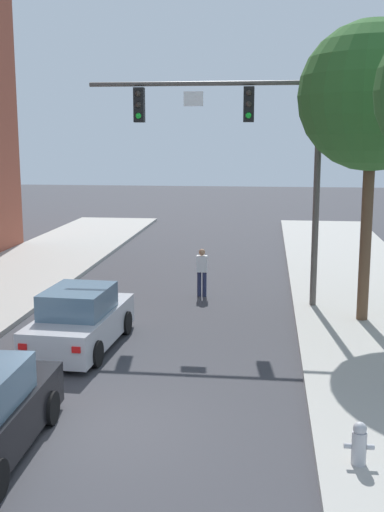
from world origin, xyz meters
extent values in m
plane|color=#38383D|center=(0.00, 0.00, 0.00)|extent=(120.00, 120.00, 0.00)
cylinder|color=#514C47|center=(4.60, 9.09, 3.90)|extent=(0.20, 0.20, 7.50)
cylinder|color=#514C47|center=(1.09, 9.09, 6.95)|extent=(7.02, 0.14, 0.14)
cube|color=black|center=(2.49, 9.09, 6.33)|extent=(0.32, 0.28, 1.05)
sphere|color=#2D2823|center=(2.49, 8.94, 6.66)|extent=(0.18, 0.18, 0.18)
sphere|color=#2D2823|center=(2.49, 8.94, 6.33)|extent=(0.18, 0.18, 0.18)
sphere|color=green|center=(2.49, 8.94, 6.00)|extent=(0.18, 0.18, 0.18)
cube|color=black|center=(-0.88, 9.09, 6.33)|extent=(0.32, 0.28, 1.05)
sphere|color=#2D2823|center=(-0.88, 8.94, 6.66)|extent=(0.18, 0.18, 0.18)
sphere|color=#2D2823|center=(-0.88, 8.94, 6.33)|extent=(0.18, 0.18, 0.18)
sphere|color=green|center=(-0.88, 8.94, 6.00)|extent=(0.18, 0.18, 0.18)
cube|color=white|center=(0.81, 9.07, 6.50)|extent=(0.60, 0.03, 0.44)
cube|color=#B7B7BC|center=(-1.58, 4.59, 0.56)|extent=(1.93, 4.29, 0.80)
cube|color=slate|center=(-1.59, 4.44, 1.28)|extent=(1.61, 2.08, 0.64)
cylinder|color=black|center=(-2.32, 5.93, 0.32)|extent=(0.25, 0.65, 0.64)
cylinder|color=black|center=(-0.70, 5.84, 0.32)|extent=(0.25, 0.65, 0.64)
cylinder|color=black|center=(-2.46, 3.33, 0.32)|extent=(0.25, 0.65, 0.64)
cylinder|color=black|center=(-0.85, 3.24, 0.32)|extent=(0.25, 0.65, 0.64)
cube|color=red|center=(-2.33, 2.51, 0.68)|extent=(0.20, 0.05, 0.14)
cube|color=red|center=(-1.06, 2.44, 0.68)|extent=(0.20, 0.05, 0.14)
cylinder|color=black|center=(-0.89, 0.13, 0.32)|extent=(0.23, 0.64, 0.64)
cylinder|color=#232847|center=(0.86, 10.35, 0.42)|extent=(0.14, 0.14, 0.85)
cylinder|color=#232847|center=(1.04, 10.35, 0.42)|extent=(0.14, 0.14, 0.85)
cube|color=silver|center=(0.95, 10.35, 1.13)|extent=(0.36, 0.22, 0.56)
sphere|color=#9E7051|center=(0.95, 10.35, 1.53)|extent=(0.22, 0.22, 0.22)
cylinder|color=#B2B2B7|center=(4.67, -1.01, 0.43)|extent=(0.24, 0.24, 0.55)
sphere|color=#B2B2B7|center=(4.67, -1.01, 0.76)|extent=(0.22, 0.22, 0.22)
cylinder|color=#B2B2B7|center=(4.49, -1.01, 0.45)|extent=(0.12, 0.09, 0.09)
cylinder|color=#B2B2B7|center=(4.85, -1.01, 0.45)|extent=(0.12, 0.09, 0.09)
cylinder|color=brown|center=(5.91, 7.59, 2.54)|extent=(0.32, 0.32, 4.77)
sphere|color=#2D6028|center=(5.91, 7.59, 6.46)|extent=(4.09, 4.09, 4.09)
camera|label=1|loc=(3.12, -10.86, 5.36)|focal=45.06mm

